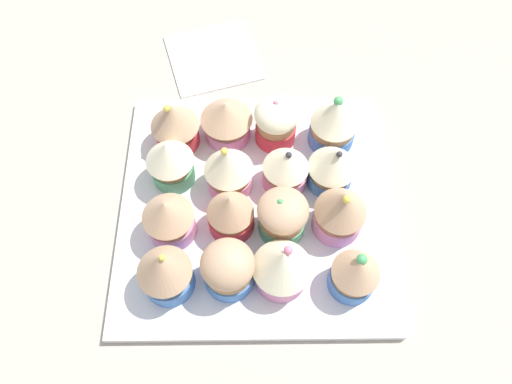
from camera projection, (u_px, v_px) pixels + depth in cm
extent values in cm
cube|color=#B2A899|center=(256.00, 213.00, 61.86)|extent=(180.00, 180.00, 3.00)
cube|color=silver|center=(256.00, 206.00, 60.01)|extent=(33.12, 33.12, 1.20)
cylinder|color=#477AC6|center=(354.00, 279.00, 53.50)|extent=(5.32, 5.32, 2.51)
cylinder|color=#AD7F51|center=(357.00, 274.00, 51.85)|extent=(4.94, 4.94, 1.24)
cone|color=tan|center=(361.00, 268.00, 50.03)|extent=(5.37, 5.37, 2.88)
sphere|color=#4CB266|center=(365.00, 259.00, 49.14)|extent=(1.18, 1.18, 1.18)
cylinder|color=pink|center=(339.00, 220.00, 56.86)|extent=(5.97, 5.97, 2.75)
cylinder|color=#AD7F51|center=(342.00, 213.00, 55.15)|extent=(5.48, 5.48, 1.14)
cone|color=tan|center=(346.00, 203.00, 52.90)|extent=(6.11, 6.11, 3.98)
sphere|color=#EAD64C|center=(349.00, 199.00, 51.04)|extent=(0.92, 0.92, 0.92)
cylinder|color=#477AC6|center=(332.00, 177.00, 60.01)|extent=(5.62, 5.62, 2.28)
cylinder|color=#AD7F51|center=(334.00, 169.00, 58.47)|extent=(5.28, 5.28, 1.22)
cone|color=#F4EDC6|center=(336.00, 159.00, 56.45)|extent=(5.96, 5.96, 3.38)
sphere|color=#333338|center=(342.00, 154.00, 54.91)|extent=(0.74, 0.74, 0.74)
cylinder|color=#477AC6|center=(333.00, 135.00, 63.05)|extent=(6.03, 6.03, 2.33)
cylinder|color=#AD7F51|center=(335.00, 126.00, 61.39)|extent=(5.62, 5.62, 1.45)
cone|color=#F4EDC6|center=(338.00, 113.00, 59.05)|extent=(6.06, 6.06, 3.86)
sphere|color=#4CB266|center=(340.00, 101.00, 57.75)|extent=(1.19, 1.19, 1.19)
cylinder|color=pink|center=(283.00, 274.00, 53.84)|extent=(6.01, 6.01, 2.42)
cylinder|color=#AD7F51|center=(284.00, 269.00, 52.29)|extent=(5.30, 5.30, 1.10)
cone|color=#F4EDC6|center=(285.00, 261.00, 50.08)|extent=(6.58, 6.58, 3.92)
sphere|color=pink|center=(291.00, 250.00, 48.74)|extent=(0.97, 0.97, 0.97)
cylinder|color=#4C9E6B|center=(284.00, 224.00, 56.75)|extent=(5.50, 5.50, 2.50)
cylinder|color=#AD7F51|center=(285.00, 217.00, 54.98)|extent=(5.22, 5.22, 1.53)
ellipsoid|color=tan|center=(285.00, 210.00, 53.43)|extent=(5.94, 5.94, 3.31)
sphere|color=#4CB266|center=(283.00, 202.00, 52.19)|extent=(0.68, 0.68, 0.68)
cylinder|color=pink|center=(287.00, 177.00, 59.84)|extent=(5.61, 5.61, 2.56)
cylinder|color=#AD7F51|center=(288.00, 169.00, 58.26)|extent=(5.05, 5.05, 1.03)
cone|color=#F4EDC6|center=(289.00, 161.00, 56.57)|extent=(5.66, 5.66, 2.81)
sphere|color=#333338|center=(291.00, 155.00, 55.44)|extent=(0.77, 0.77, 0.77)
cylinder|color=#D1333D|center=(277.00, 132.00, 62.98)|extent=(5.32, 5.32, 2.77)
cylinder|color=#AD7F51|center=(278.00, 123.00, 61.21)|extent=(4.93, 4.93, 1.27)
ellipsoid|color=#F4EDC6|center=(279.00, 114.00, 59.68)|extent=(5.71, 5.71, 3.66)
sphere|color=pink|center=(278.00, 103.00, 58.37)|extent=(0.74, 0.74, 0.74)
cylinder|color=#477AC6|center=(232.00, 275.00, 53.76)|extent=(5.78, 5.78, 2.49)
cylinder|color=#AD7F51|center=(231.00, 270.00, 52.22)|extent=(5.39, 5.39, 1.02)
ellipsoid|color=tan|center=(230.00, 264.00, 50.64)|extent=(5.93, 5.93, 4.28)
cylinder|color=#D1333D|center=(234.00, 220.00, 56.95)|extent=(5.51, 5.51, 2.56)
cylinder|color=#AD7F51|center=(233.00, 214.00, 55.37)|extent=(5.09, 5.09, 1.05)
cone|color=tan|center=(232.00, 205.00, 53.45)|extent=(5.51, 5.51, 3.31)
cylinder|color=pink|center=(232.00, 180.00, 59.64)|extent=(5.66, 5.66, 2.48)
cylinder|color=#AD7F51|center=(231.00, 172.00, 57.95)|extent=(5.42, 5.42, 1.38)
cone|color=#F4EDC6|center=(230.00, 161.00, 55.71)|extent=(6.01, 6.01, 3.71)
sphere|color=#EAD64C|center=(227.00, 151.00, 54.32)|extent=(0.89, 0.89, 0.89)
cylinder|color=pink|center=(230.00, 130.00, 63.44)|extent=(6.07, 6.07, 2.28)
cylinder|color=#AD7F51|center=(229.00, 122.00, 61.87)|extent=(5.52, 5.52, 1.31)
cone|color=tan|center=(228.00, 112.00, 60.01)|extent=(6.77, 6.77, 2.92)
cylinder|color=#477AC6|center=(171.00, 279.00, 53.43)|extent=(5.74, 5.74, 2.64)
cylinder|color=#AD7F51|center=(168.00, 274.00, 51.62)|extent=(5.11, 5.11, 1.48)
cone|color=tan|center=(164.00, 265.00, 49.22)|extent=(6.03, 6.03, 3.99)
sphere|color=#EAD64C|center=(165.00, 258.00, 47.60)|extent=(0.69, 0.69, 0.69)
cylinder|color=pink|center=(174.00, 226.00, 56.59)|extent=(5.73, 5.73, 2.62)
cylinder|color=#AD7F51|center=(171.00, 219.00, 54.84)|extent=(5.14, 5.14, 1.36)
cone|color=tan|center=(168.00, 210.00, 52.89)|extent=(6.05, 6.05, 3.07)
cylinder|color=#4C9E6B|center=(175.00, 172.00, 60.11)|extent=(5.35, 5.35, 2.68)
cylinder|color=#AD7F51|center=(173.00, 163.00, 58.31)|extent=(4.89, 4.89, 1.42)
cone|color=#F4EDC6|center=(170.00, 153.00, 56.25)|extent=(5.87, 5.87, 3.27)
cylinder|color=#D1333D|center=(180.00, 136.00, 62.81)|extent=(5.61, 5.61, 2.57)
cylinder|color=#AD7F51|center=(178.00, 128.00, 61.20)|extent=(5.19, 5.19, 1.09)
cone|color=tan|center=(175.00, 116.00, 59.00)|extent=(6.26, 6.26, 3.92)
sphere|color=#EAD64C|center=(169.00, 108.00, 57.25)|extent=(0.90, 0.90, 0.90)
cube|color=white|center=(215.00, 57.00, 72.44)|extent=(15.79, 15.79, 0.60)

